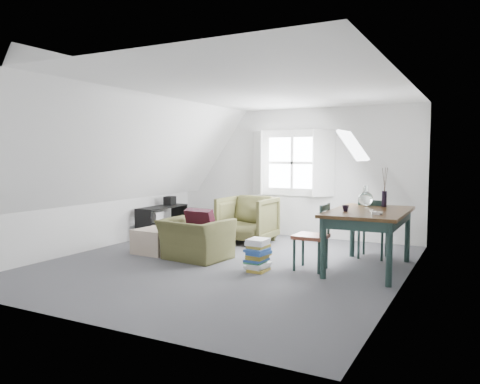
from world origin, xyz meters
The scene contains 24 objects.
floor centered at (0.00, 0.00, 0.00)m, with size 5.50×5.50×0.00m, color #48484D.
ceiling centered at (0.00, 0.00, 2.50)m, with size 5.50×5.50×0.00m, color white.
wall_back centered at (0.00, 2.75, 1.25)m, with size 5.00×5.00×0.00m, color silver.
wall_front centered at (0.00, -2.75, 1.25)m, with size 5.00×5.00×0.00m, color silver.
wall_left centered at (-2.50, 0.00, 1.25)m, with size 5.50×5.50×0.00m, color silver.
wall_right centered at (2.50, 0.00, 1.25)m, with size 5.50×5.50×0.00m, color silver.
slope_left centered at (-1.55, 0.00, 1.78)m, with size 5.50×5.50×0.00m, color white.
slope_right centered at (1.55, 0.00, 1.78)m, with size 5.50×5.50×0.00m, color white.
dormer_window centered at (0.00, 2.68, 1.45)m, with size 1.71×0.35×1.30m.
skylight centered at (1.55, 1.30, 1.75)m, with size 0.55×0.75×0.04m, color white.
armchair_near centered at (-0.54, 0.06, 0.00)m, with size 0.96×0.84×0.62m, color #4A4926.
armchair_far centered at (-0.47, 1.69, 0.00)m, with size 0.91×0.93×0.85m, color #4A4926.
throw_pillow centered at (-0.54, 0.21, 0.54)m, with size 0.47×0.13×0.47m, color #3B101E.
ottoman centered at (-1.38, 0.16, 0.20)m, with size 0.60×0.60×0.40m, color tan.
dining_table centered at (1.95, 0.63, 0.73)m, with size 1.00×1.67×0.84m.
demijohn centered at (1.80, 1.08, 0.96)m, with size 0.22×0.22×0.30m.
vase_twigs centered at (2.05, 1.18, 0.97)m, with size 0.07×0.08×0.58m.
cup centered at (1.70, 0.33, 0.84)m, with size 0.09×0.09×0.09m, color black.
paper_box centered at (2.15, 0.18, 0.86)m, with size 0.11×0.08×0.04m, color white.
dining_chair_far centered at (1.84, 1.40, 0.48)m, with size 0.43×0.43×0.93m.
dining_chair_near centered at (1.27, 0.26, 0.48)m, with size 0.44×0.44×0.93m.
media_shelf centered at (-2.21, 1.39, 0.27)m, with size 0.39×1.18×0.61m.
electronics_box centered at (-2.21, 1.68, 0.68)m, with size 0.17×0.23×0.19m, color black.
magazine_stack centered at (0.62, -0.16, 0.22)m, with size 0.33×0.40×0.44m.
Camera 1 is at (3.35, -5.90, 1.59)m, focal length 35.00 mm.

